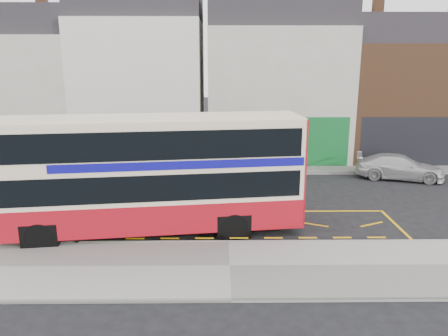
{
  "coord_description": "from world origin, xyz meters",
  "views": [
    {
      "loc": [
        -0.33,
        -15.32,
        6.78
      ],
      "look_at": [
        -0.14,
        2.0,
        2.34
      ],
      "focal_mm": 35.0,
      "sensor_mm": 36.0,
      "label": 1
    }
  ],
  "objects_px": {
    "bus_stop_post": "(75,194)",
    "car_white": "(399,167)",
    "car_silver": "(105,165)",
    "car_grey": "(200,164)",
    "street_tree_right": "(359,107)",
    "double_decker_bus": "(153,173)"
  },
  "relations": [
    {
      "from": "bus_stop_post",
      "to": "car_white",
      "type": "relative_size",
      "value": 0.65
    },
    {
      "from": "car_silver",
      "to": "car_white",
      "type": "relative_size",
      "value": 0.93
    },
    {
      "from": "car_grey",
      "to": "street_tree_right",
      "type": "distance_m",
      "value": 10.81
    },
    {
      "from": "car_silver",
      "to": "double_decker_bus",
      "type": "bearing_deg",
      "value": -138.08
    },
    {
      "from": "car_grey",
      "to": "car_white",
      "type": "xyz_separation_m",
      "value": [
        11.37,
        -0.62,
        -0.04
      ]
    },
    {
      "from": "double_decker_bus",
      "to": "car_white",
      "type": "xyz_separation_m",
      "value": [
        12.77,
        7.6,
        -1.72
      ]
    },
    {
      "from": "double_decker_bus",
      "to": "bus_stop_post",
      "type": "xyz_separation_m",
      "value": [
        -2.63,
        -1.33,
        -0.41
      ]
    },
    {
      "from": "double_decker_bus",
      "to": "car_white",
      "type": "distance_m",
      "value": 14.96
    },
    {
      "from": "double_decker_bus",
      "to": "street_tree_right",
      "type": "bearing_deg",
      "value": 37.39
    },
    {
      "from": "double_decker_bus",
      "to": "car_white",
      "type": "bearing_deg",
      "value": 23.62
    },
    {
      "from": "bus_stop_post",
      "to": "car_white",
      "type": "height_order",
      "value": "bus_stop_post"
    },
    {
      "from": "double_decker_bus",
      "to": "car_white",
      "type": "relative_size",
      "value": 2.46
    },
    {
      "from": "double_decker_bus",
      "to": "car_grey",
      "type": "xyz_separation_m",
      "value": [
        1.4,
        8.23,
        -1.67
      ]
    },
    {
      "from": "bus_stop_post",
      "to": "street_tree_right",
      "type": "distance_m",
      "value": 18.87
    },
    {
      "from": "double_decker_bus",
      "to": "car_white",
      "type": "height_order",
      "value": "double_decker_bus"
    },
    {
      "from": "bus_stop_post",
      "to": "car_silver",
      "type": "relative_size",
      "value": 0.7
    },
    {
      "from": "car_silver",
      "to": "street_tree_right",
      "type": "distance_m",
      "value": 15.96
    },
    {
      "from": "car_white",
      "to": "car_grey",
      "type": "bearing_deg",
      "value": 103.2
    },
    {
      "from": "car_white",
      "to": "street_tree_right",
      "type": "relative_size",
      "value": 0.89
    },
    {
      "from": "car_white",
      "to": "bus_stop_post",
      "type": "bearing_deg",
      "value": 136.45
    },
    {
      "from": "double_decker_bus",
      "to": "car_silver",
      "type": "bearing_deg",
      "value": 109.55
    },
    {
      "from": "street_tree_right",
      "to": "double_decker_bus",
      "type": "bearing_deg",
      "value": -135.46
    }
  ]
}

